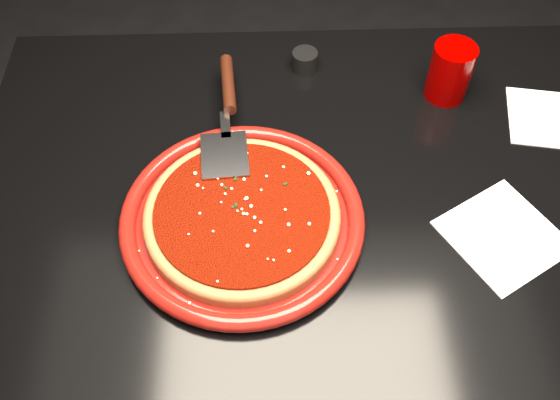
# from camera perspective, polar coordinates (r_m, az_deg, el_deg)

# --- Properties ---
(floor) EXTENTS (4.00, 4.00, 0.01)m
(floor) POSITION_cam_1_polar(r_m,az_deg,el_deg) (1.69, 2.83, -14.49)
(floor) COLOR black
(floor) RESTS_ON ground
(table) EXTENTS (1.20, 0.80, 0.75)m
(table) POSITION_cam_1_polar(r_m,az_deg,el_deg) (1.35, 3.48, -8.46)
(table) COLOR black
(table) RESTS_ON floor
(plate) EXTENTS (0.43, 0.43, 0.03)m
(plate) POSITION_cam_1_polar(r_m,az_deg,el_deg) (0.98, -3.46, -1.71)
(plate) COLOR maroon
(plate) RESTS_ON table
(pizza_crust) EXTENTS (0.35, 0.35, 0.02)m
(pizza_crust) POSITION_cam_1_polar(r_m,az_deg,el_deg) (0.97, -3.48, -1.56)
(pizza_crust) COLOR brown
(pizza_crust) RESTS_ON plate
(pizza_crust_rim) EXTENTS (0.35, 0.35, 0.02)m
(pizza_crust_rim) POSITION_cam_1_polar(r_m,az_deg,el_deg) (0.97, -3.50, -1.30)
(pizza_crust_rim) COLOR brown
(pizza_crust_rim) RESTS_ON plate
(pizza_sauce) EXTENTS (0.31, 0.31, 0.01)m
(pizza_sauce) POSITION_cam_1_polar(r_m,az_deg,el_deg) (0.96, -3.52, -1.11)
(pizza_sauce) COLOR #701205
(pizza_sauce) RESTS_ON plate
(parmesan_dusting) EXTENTS (0.26, 0.26, 0.01)m
(parmesan_dusting) POSITION_cam_1_polar(r_m,az_deg,el_deg) (0.96, -3.54, -0.85)
(parmesan_dusting) COLOR beige
(parmesan_dusting) RESTS_ON plate
(basil_flecks) EXTENTS (0.24, 0.24, 0.00)m
(basil_flecks) POSITION_cam_1_polar(r_m,az_deg,el_deg) (0.96, -3.53, -0.89)
(basil_flecks) COLOR black
(basil_flecks) RESTS_ON plate
(pizza_server) EXTENTS (0.12, 0.33, 0.02)m
(pizza_server) POSITION_cam_1_polar(r_m,az_deg,el_deg) (1.07, -4.82, 7.74)
(pizza_server) COLOR silver
(pizza_server) RESTS_ON plate
(cup) EXTENTS (0.08, 0.08, 0.11)m
(cup) POSITION_cam_1_polar(r_m,az_deg,el_deg) (1.18, 15.29, 11.25)
(cup) COLOR #870000
(cup) RESTS_ON table
(napkin_a) EXTENTS (0.22, 0.22, 0.00)m
(napkin_a) POSITION_cam_1_polar(r_m,az_deg,el_deg) (1.03, 19.71, -3.08)
(napkin_a) COLOR silver
(napkin_a) RESTS_ON table
(napkin_b) EXTENTS (0.15, 0.16, 0.00)m
(napkin_b) POSITION_cam_1_polar(r_m,az_deg,el_deg) (1.23, 23.12, 6.89)
(napkin_b) COLOR silver
(napkin_b) RESTS_ON table
(ramekin) EXTENTS (0.06, 0.06, 0.04)m
(ramekin) POSITION_cam_1_polar(r_m,az_deg,el_deg) (1.22, 2.28, 12.63)
(ramekin) COLOR black
(ramekin) RESTS_ON table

